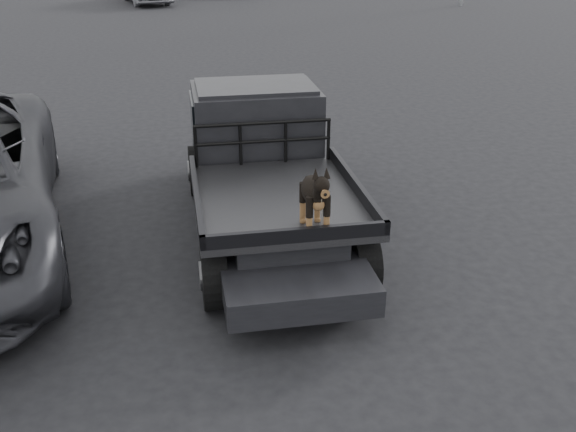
{
  "coord_description": "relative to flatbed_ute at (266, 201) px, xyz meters",
  "views": [
    {
      "loc": [
        -0.76,
        -6.44,
        3.89
      ],
      "look_at": [
        0.28,
        -0.69,
        1.16
      ],
      "focal_mm": 40.0,
      "sensor_mm": 36.0,
      "label": 1
    }
  ],
  "objects": [
    {
      "name": "headache_rack",
      "position": [
        -0.0,
        0.2,
        0.74
      ],
      "size": [
        1.8,
        0.08,
        0.55
      ],
      "primitive_type": null,
      "color": "black",
      "rests_on": "flatbed_ute"
    },
    {
      "name": "ute_cab",
      "position": [
        -0.0,
        0.95,
        0.9
      ],
      "size": [
        1.72,
        1.3,
        0.88
      ],
      "primitive_type": null,
      "color": "black",
      "rests_on": "flatbed_ute"
    },
    {
      "name": "ground",
      "position": [
        -0.35,
        -1.31,
        -0.46
      ],
      "size": [
        120.0,
        120.0,
        0.0
      ],
      "primitive_type": "plane",
      "color": "black",
      "rests_on": "ground"
    },
    {
      "name": "flatbed_ute",
      "position": [
        0.0,
        0.0,
        0.0
      ],
      "size": [
        2.0,
        5.4,
        0.92
      ],
      "primitive_type": null,
      "color": "black",
      "rests_on": "ground"
    },
    {
      "name": "dog",
      "position": [
        0.23,
        -1.87,
        0.83
      ],
      "size": [
        0.32,
        0.6,
        0.74
      ],
      "primitive_type": null,
      "color": "black",
      "rests_on": "flatbed_ute"
    }
  ]
}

